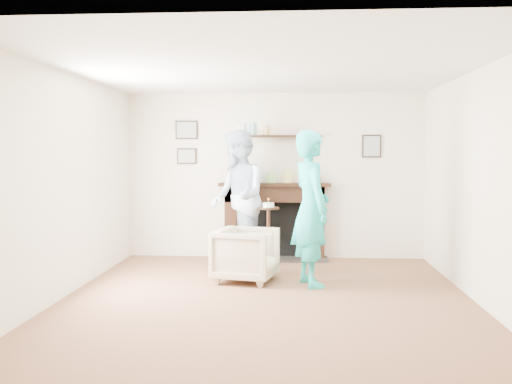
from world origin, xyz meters
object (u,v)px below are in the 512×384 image
man (238,265)px  woman (310,285)px  armchair (246,281)px  pedestal_table (268,225)px

man → woman: 1.52m
armchair → pedestal_table: size_ratio=0.76×
man → armchair: bearing=-6.0°
armchair → woman: (0.80, -0.15, 0.00)m
armchair → woman: size_ratio=0.39×
woman → man: bearing=21.7°
man → woman: bearing=23.6°
armchair → man: (-0.20, 0.99, 0.00)m
pedestal_table → man: bearing=176.7°
pedestal_table → woman: bearing=-63.3°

